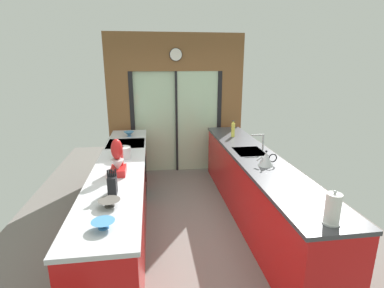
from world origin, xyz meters
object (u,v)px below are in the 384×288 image
at_px(stand_mixer, 118,161).
at_px(kettle, 266,159).
at_px(mixing_bowl_near, 103,224).
at_px(mixing_bowl_far, 129,134).
at_px(knife_block, 112,185).
at_px(stock_pot, 123,153).
at_px(soap_bottle, 233,130).
at_px(oven_range, 128,171).
at_px(paper_towel_roll, 333,209).
at_px(mixing_bowl_mid, 109,203).

bearing_deg(stand_mixer, kettle, 1.29).
bearing_deg(stand_mixer, mixing_bowl_near, -90.00).
height_order(mixing_bowl_far, kettle, kettle).
xyz_separation_m(mixing_bowl_near, kettle, (1.78, 1.20, 0.05)).
height_order(knife_block, stand_mixer, stand_mixer).
bearing_deg(mixing_bowl_far, kettle, -44.72).
relative_size(stock_pot, soap_bottle, 0.76).
xyz_separation_m(oven_range, mixing_bowl_near, (0.02, -2.51, 0.50)).
bearing_deg(mixing_bowl_near, paper_towel_roll, -5.78).
bearing_deg(oven_range, soap_bottle, 5.58).
bearing_deg(stock_pot, stand_mixer, -90.00).
xyz_separation_m(mixing_bowl_near, knife_block, (0.00, 0.62, 0.06)).
xyz_separation_m(mixing_bowl_mid, stand_mixer, (0.00, 0.80, 0.13)).
height_order(stand_mixer, paper_towel_roll, stand_mixer).
relative_size(mixing_bowl_mid, stock_pot, 0.91).
xyz_separation_m(mixing_bowl_near, stand_mixer, (0.00, 1.16, 0.13)).
bearing_deg(paper_towel_roll, oven_range, 123.76).
bearing_deg(paper_towel_roll, kettle, 89.92).
height_order(mixing_bowl_mid, knife_block, knife_block).
relative_size(soap_bottle, paper_towel_roll, 0.99).
relative_size(kettle, paper_towel_roll, 0.94).
relative_size(oven_range, mixing_bowl_near, 5.02).
bearing_deg(mixing_bowl_near, oven_range, 90.42).
xyz_separation_m(oven_range, kettle, (1.80, -1.31, 0.55)).
xyz_separation_m(soap_bottle, paper_towel_roll, (0.00, -2.87, 0.00)).
relative_size(mixing_bowl_far, kettle, 0.65).
xyz_separation_m(mixing_bowl_mid, knife_block, (0.00, 0.26, 0.06)).
xyz_separation_m(mixing_bowl_near, mixing_bowl_far, (0.00, 2.96, 0.01)).
distance_m(mixing_bowl_near, stand_mixer, 1.16).
bearing_deg(soap_bottle, mixing_bowl_far, 171.24).
distance_m(mixing_bowl_far, kettle, 2.51).
bearing_deg(mixing_bowl_mid, stock_pot, 90.00).
xyz_separation_m(mixing_bowl_mid, mixing_bowl_far, (0.00, 2.60, 0.01)).
distance_m(mixing_bowl_near, mixing_bowl_far, 2.96).
bearing_deg(knife_block, stand_mixer, 90.00).
bearing_deg(oven_range, kettle, -36.14).
height_order(mixing_bowl_mid, kettle, kettle).
height_order(kettle, soap_bottle, soap_bottle).
relative_size(mixing_bowl_far, knife_block, 0.68).
xyz_separation_m(stock_pot, paper_towel_roll, (1.78, -1.91, 0.05)).
height_order(mixing_bowl_far, stand_mixer, stand_mixer).
distance_m(knife_block, kettle, 1.87).
xyz_separation_m(mixing_bowl_mid, kettle, (1.78, 0.84, 0.05)).
bearing_deg(knife_block, kettle, 17.91).
bearing_deg(kettle, oven_range, 143.86).
height_order(knife_block, stock_pot, knife_block).
bearing_deg(mixing_bowl_mid, mixing_bowl_near, -90.00).
bearing_deg(mixing_bowl_mid, knife_block, 90.00).
bearing_deg(stock_pot, knife_block, -90.00).
xyz_separation_m(mixing_bowl_mid, soap_bottle, (1.78, 2.33, 0.09)).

